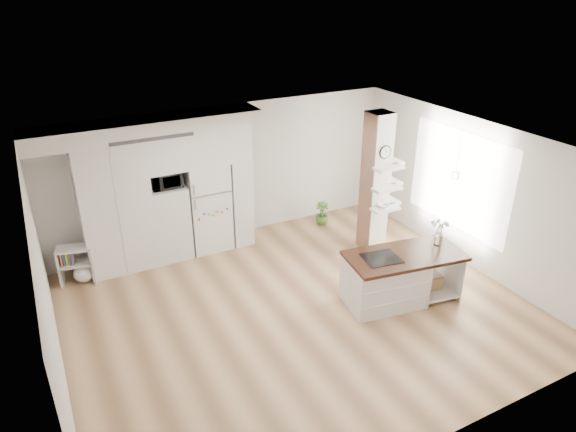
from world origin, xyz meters
name	(u,v)px	position (x,y,z in m)	size (l,w,h in m)	color
floor	(298,310)	(0.00, 0.00, 0.00)	(7.00, 6.00, 0.01)	tan
room	(299,205)	(0.00, 0.00, 1.86)	(7.04, 6.04, 2.72)	white
cabinet_wall	(156,184)	(-1.45, 2.67, 1.51)	(4.00, 0.71, 2.70)	silver
refrigerator	(207,206)	(-0.53, 2.68, 0.88)	(0.78, 0.69, 1.75)	white
column	(381,183)	(2.38, 1.13, 1.35)	(0.69, 0.90, 2.70)	silver
window	(458,180)	(3.48, 0.30, 1.50)	(2.40, 2.40, 0.00)	white
pendant_light	(388,166)	(1.70, 0.15, 2.12)	(0.12, 0.12, 0.10)	white
kitchen_island	(391,278)	(1.46, -0.48, 0.45)	(2.00, 1.17, 1.42)	silver
bookshelf	(79,267)	(-2.97, 2.49, 0.30)	(0.64, 0.46, 0.69)	silver
floor_plant_a	(373,259)	(1.81, 0.48, 0.22)	(0.24, 0.19, 0.43)	#48722D
floor_plant_b	(322,213)	(1.95, 2.50, 0.26)	(0.29, 0.29, 0.51)	#48722D
microwave	(166,180)	(-1.27, 2.62, 1.57)	(0.54, 0.37, 0.30)	#2D2D2D
shelf_plant	(387,170)	(2.63, 1.30, 1.52)	(0.27, 0.23, 0.30)	#48722D
decor_bowl	(384,206)	(2.30, 0.90, 1.00)	(0.22, 0.22, 0.05)	white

